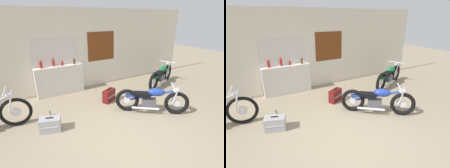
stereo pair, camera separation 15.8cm
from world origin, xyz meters
TOP-DOWN VIEW (x-y plane):
  - ground_plane at (0.00, 0.00)m, footprint 24.00×24.00m
  - wall_back at (-0.00, 3.28)m, footprint 10.00×0.07m
  - sill_counter at (-0.67, 3.10)m, footprint 1.59×0.28m
  - bottle_leftmost at (-1.20, 3.13)m, footprint 0.08×0.08m
  - bottle_left_center at (-0.81, 3.15)m, footprint 0.07×0.07m
  - bottle_center at (-0.53, 3.13)m, footprint 0.07×0.07m
  - bottle_right_center at (-0.13, 3.09)m, footprint 0.08×0.08m
  - motorcycle_blue at (1.13, 0.55)m, footprint 1.63×1.32m
  - motorcycle_green at (2.89, 1.92)m, footprint 1.92×0.96m
  - hard_case_darkred at (0.46, 1.73)m, footprint 0.49×0.38m
  - hard_case_silver at (-1.48, 1.11)m, footprint 0.53×0.41m

SIDE VIEW (x-z plane):
  - ground_plane at x=0.00m, z-range 0.00..0.00m
  - hard_case_silver at x=-1.48m, z-range -0.01..0.35m
  - hard_case_darkred at x=0.46m, z-range -0.01..0.41m
  - motorcycle_blue at x=1.13m, z-range -0.01..0.80m
  - motorcycle_green at x=2.89m, z-range -0.01..0.82m
  - sill_counter at x=-0.67m, z-range 0.00..0.99m
  - bottle_center at x=-0.53m, z-range 0.98..1.15m
  - bottle_right_center at x=-0.13m, z-range 0.97..1.23m
  - bottle_leftmost at x=-1.20m, z-range 0.97..1.26m
  - bottle_left_center at x=-0.81m, z-range 0.97..1.27m
  - wall_back at x=0.00m, z-range 0.00..2.80m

